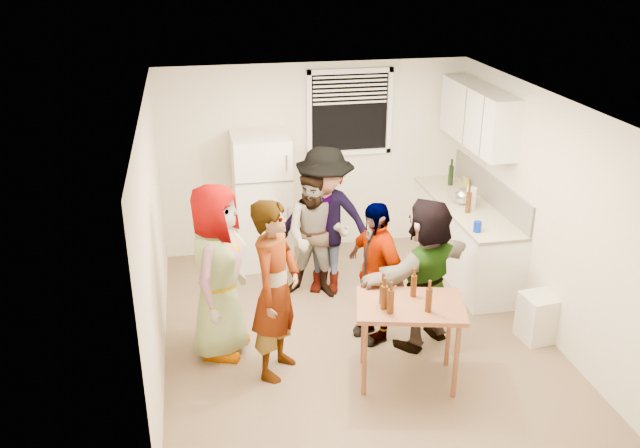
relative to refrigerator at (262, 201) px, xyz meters
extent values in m
cube|color=white|center=(0.00, 0.00, 0.00)|extent=(0.70, 0.70, 1.70)
cube|color=white|center=(2.45, -0.73, -0.42)|extent=(0.60, 2.20, 0.86)
cube|color=beige|center=(2.45, -0.73, 0.03)|extent=(0.64, 2.22, 0.04)
cube|color=#A6A198|center=(2.74, -0.73, 0.23)|extent=(0.03, 2.20, 0.36)
cube|color=white|center=(2.58, -0.53, 1.10)|extent=(0.34, 1.60, 0.70)
cylinder|color=white|center=(2.43, -0.87, 0.05)|extent=(0.12, 0.12, 0.26)
cylinder|color=black|center=(2.50, -0.03, 0.05)|extent=(0.07, 0.07, 0.27)
cylinder|color=#47230C|center=(2.35, -0.98, 0.05)|extent=(0.07, 0.07, 0.25)
cylinder|color=#0322AB|center=(2.23, -1.55, 0.05)|extent=(0.09, 0.09, 0.12)
cube|color=gold|center=(2.67, -0.15, 0.12)|extent=(0.02, 0.16, 0.13)
cube|color=silver|center=(2.61, -2.40, -0.60)|extent=(0.38, 0.38, 0.51)
cylinder|color=#47230C|center=(1.11, -2.70, -0.02)|extent=(0.06, 0.06, 0.21)
cylinder|color=red|center=(0.82, -2.83, -0.02)|extent=(0.10, 0.10, 0.13)
imported|color=gray|center=(-0.67, -1.98, -0.85)|extent=(2.01, 1.52, 0.58)
imported|color=#141933|center=(-0.15, -2.45, -0.85)|extent=(1.87, 1.49, 0.43)
imported|color=#503C27|center=(0.51, -1.02, -0.85)|extent=(1.26, 1.73, 0.59)
imported|color=#45444A|center=(0.62, -0.93, -0.85)|extent=(1.73, 2.09, 0.66)
imported|color=black|center=(0.93, -2.03, -0.85)|extent=(1.74, 1.36, 0.37)
imported|color=#F49A4D|center=(1.40, -2.23, -0.85)|extent=(2.08, 2.13, 0.47)
camera|label=1|loc=(-0.82, -7.99, 3.08)|focal=38.00mm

